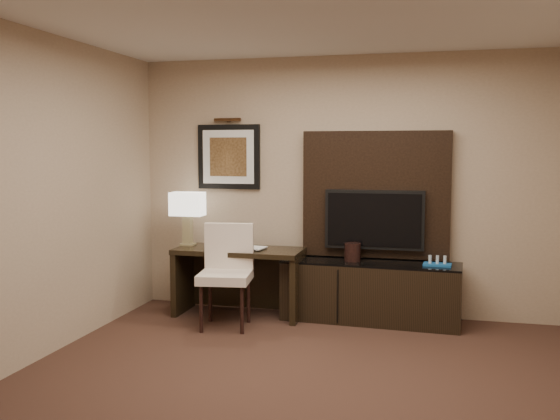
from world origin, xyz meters
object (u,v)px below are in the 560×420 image
(tv, at_px, (374,220))
(desk_chair, at_px, (225,276))
(credenza, at_px, (370,292))
(desk, at_px, (239,282))
(minibar_tray, at_px, (437,261))
(table_lamp, at_px, (188,221))
(desk_phone, at_px, (221,243))
(ice_bucket, at_px, (353,252))

(tv, height_order, desk_chair, tv)
(credenza, distance_m, tv, 0.73)
(desk, bearing_deg, minibar_tray, 2.21)
(desk, relative_size, table_lamp, 2.48)
(credenza, height_order, minibar_tray, minibar_tray)
(table_lamp, bearing_deg, desk_phone, -14.67)
(credenza, xyz_separation_m, desk_chair, (-1.35, -0.56, 0.21))
(tv, distance_m, desk_chair, 1.61)
(table_lamp, bearing_deg, credenza, 0.64)
(desk_chair, distance_m, table_lamp, 0.93)
(credenza, bearing_deg, desk_chair, -154.55)
(ice_bucket, xyz_separation_m, minibar_tray, (0.83, -0.05, -0.04))
(desk, xyz_separation_m, tv, (1.37, 0.24, 0.67))
(credenza, bearing_deg, minibar_tray, -0.75)
(ice_bucket, bearing_deg, desk, -174.72)
(tv, bearing_deg, ice_bucket, -146.73)
(desk, relative_size, credenza, 0.75)
(minibar_tray, bearing_deg, desk_phone, -177.63)
(desk_chair, height_order, desk_phone, desk_chair)
(desk_chair, height_order, table_lamp, table_lamp)
(credenza, distance_m, minibar_tray, 0.74)
(credenza, bearing_deg, tv, 86.51)
(tv, xyz_separation_m, ice_bucket, (-0.20, -0.13, -0.32))
(tv, distance_m, ice_bucket, 0.40)
(desk_phone, bearing_deg, desk, 24.92)
(table_lamp, distance_m, ice_bucket, 1.79)
(desk, height_order, desk_phone, desk_phone)
(tv, relative_size, desk_chair, 0.98)
(table_lamp, height_order, minibar_tray, table_lamp)
(desk_chair, xyz_separation_m, desk_phone, (-0.19, 0.43, 0.25))
(minibar_tray, bearing_deg, table_lamp, 179.57)
(desk_phone, distance_m, minibar_tray, 2.19)
(table_lamp, relative_size, minibar_tray, 2.01)
(tv, bearing_deg, desk_chair, -152.82)
(minibar_tray, bearing_deg, credenza, 176.36)
(desk, distance_m, desk_phone, 0.45)
(credenza, xyz_separation_m, tv, (0.02, 0.14, 0.72))
(desk_chair, relative_size, ice_bucket, 5.57)
(ice_bucket, relative_size, minibar_tray, 0.69)
(credenza, relative_size, desk_phone, 8.11)
(tv, height_order, ice_bucket, tv)
(credenza, xyz_separation_m, minibar_tray, (0.65, -0.04, 0.35))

